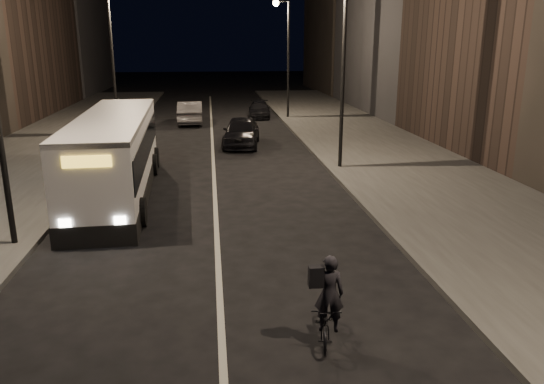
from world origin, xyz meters
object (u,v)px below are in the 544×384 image
object	(u,v)px
cyclist_on_bicycle	(327,312)
city_bus	(115,152)
car_near	(241,132)
car_mid	(190,112)
streetlight_left_far	(116,44)
car_far	(259,110)
streetlight_right_far	(285,43)
streetlight_right_mid	(338,45)

from	to	relation	value
cyclist_on_bicycle	city_bus	bearing A→B (deg)	128.70
city_bus	car_near	bearing A→B (deg)	57.42
cyclist_on_bicycle	car_mid	xyz separation A→B (m)	(-3.43, 28.23, 0.17)
streetlight_left_far	car_far	world-z (taller)	streetlight_left_far
streetlight_right_far	cyclist_on_bicycle	world-z (taller)	streetlight_right_far
streetlight_left_far	car_near	world-z (taller)	streetlight_left_far
streetlight_right_mid	cyclist_on_bicycle	bearing A→B (deg)	-103.73
cyclist_on_bicycle	streetlight_left_far	bearing A→B (deg)	118.66
car_mid	car_near	bearing A→B (deg)	108.64
streetlight_right_mid	car_far	world-z (taller)	streetlight_right_mid
streetlight_right_far	car_mid	xyz separation A→B (m)	(-6.77, -1.44, -4.58)
streetlight_right_mid	city_bus	distance (m)	10.08
car_near	car_mid	xyz separation A→B (m)	(-3.02, 8.51, -0.01)
streetlight_left_far	car_near	distance (m)	9.19
cyclist_on_bicycle	car_far	world-z (taller)	cyclist_on_bicycle
cyclist_on_bicycle	car_far	bearing A→B (deg)	98.47
streetlight_right_mid	car_mid	distance (m)	16.70
streetlight_right_mid	streetlight_left_far	bearing A→B (deg)	136.84
car_near	car_mid	distance (m)	9.03
streetlight_right_mid	streetlight_left_far	distance (m)	14.62
streetlight_right_far	car_far	bearing A→B (deg)	148.65
city_bus	cyclist_on_bicycle	world-z (taller)	city_bus
streetlight_left_far	city_bus	xyz separation A→B (m)	(1.73, -12.80, -3.75)
streetlight_right_mid	city_bus	size ratio (longest dim) A/B	0.73
city_bus	cyclist_on_bicycle	xyz separation A→B (m)	(5.59, -10.87, -1.00)
city_bus	car_near	xyz separation A→B (m)	(5.18, 8.86, -0.83)
car_far	streetlight_left_far	bearing A→B (deg)	-136.62
car_near	car_far	distance (m)	11.19
streetlight_right_mid	streetlight_left_far	xyz separation A→B (m)	(-10.66, 10.00, 0.00)
streetlight_right_mid	streetlight_right_far	distance (m)	16.00
streetlight_right_far	cyclist_on_bicycle	size ratio (longest dim) A/B	4.44
streetlight_left_far	car_mid	distance (m)	7.55
cyclist_on_bicycle	car_mid	world-z (taller)	cyclist_on_bicycle
streetlight_right_far	car_far	distance (m)	5.20
streetlight_right_mid	car_mid	xyz separation A→B (m)	(-6.77, 14.56, -4.58)
cyclist_on_bicycle	car_near	size ratio (longest dim) A/B	0.40
cyclist_on_bicycle	car_mid	size ratio (longest dim) A/B	0.39
cyclist_on_bicycle	car_mid	distance (m)	28.44
streetlight_right_mid	car_far	xyz separation A→B (m)	(-1.73, 17.06, -4.79)
streetlight_left_far	car_far	xyz separation A→B (m)	(8.93, 7.06, -4.79)
car_near	car_far	world-z (taller)	car_near
streetlight_left_far	cyclist_on_bicycle	distance (m)	25.23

